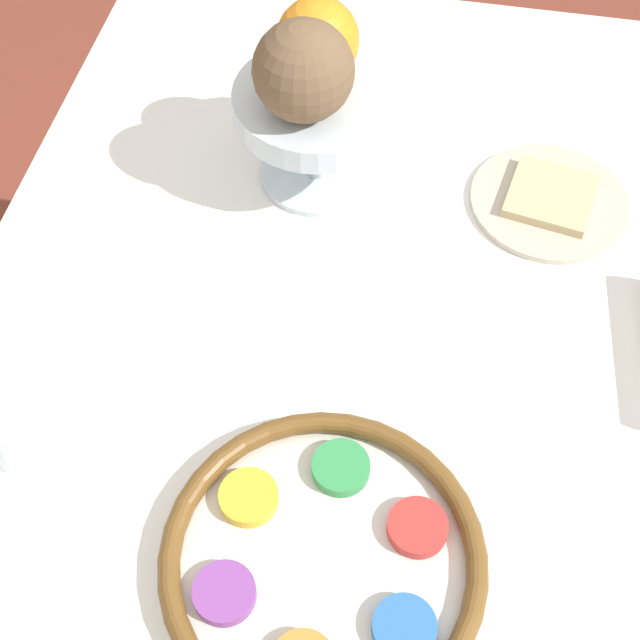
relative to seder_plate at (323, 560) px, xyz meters
name	(u,v)px	position (x,y,z in m)	size (l,w,h in m)	color
ground_plane	(369,586)	(0.25, -0.04, -0.77)	(8.00, 8.00, 0.00)	brown
dining_table	(382,496)	(0.25, -0.04, -0.39)	(1.20, 0.96, 0.76)	white
seder_plate	(323,560)	(0.00, 0.00, 0.00)	(0.29, 0.29, 0.03)	silver
fruit_stand	(318,114)	(0.47, 0.09, 0.08)	(0.19, 0.19, 0.13)	silver
orange_fruit	(317,40)	(0.50, 0.10, 0.16)	(0.09, 0.09, 0.09)	orange
coconut	(303,71)	(0.44, 0.10, 0.17)	(0.11, 0.11, 0.11)	brown
bread_plate	(549,200)	(0.48, -0.18, -0.01)	(0.18, 0.18, 0.02)	beige
cup_near	(13,423)	(0.07, 0.31, 0.01)	(0.08, 0.08, 0.06)	silver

